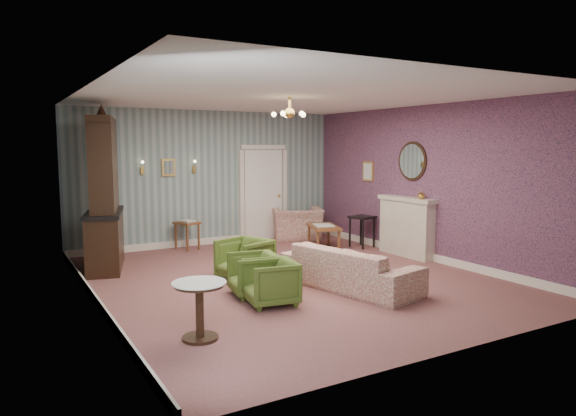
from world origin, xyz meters
TOP-DOWN VIEW (x-y plane):
  - floor at (0.00, 0.00)m, footprint 7.00×7.00m
  - ceiling at (0.00, 0.00)m, footprint 7.00×7.00m
  - wall_back at (0.00, 3.50)m, footprint 6.00×0.00m
  - wall_front at (0.00, -3.50)m, footprint 6.00×0.00m
  - wall_left at (-3.00, 0.00)m, footprint 0.00×7.00m
  - wall_right at (3.00, 0.00)m, footprint 0.00×7.00m
  - wall_right_floral at (2.98, 0.00)m, footprint 0.00×7.00m
  - door at (1.30, 3.46)m, footprint 1.12×0.12m
  - olive_chair_a at (-0.93, -1.09)m, footprint 0.71×0.75m
  - olive_chair_b at (-0.92, -0.57)m, footprint 0.71×0.75m
  - olive_chair_c at (-0.66, 0.29)m, footprint 0.87×0.90m
  - sofa_chintz at (0.49, -0.97)m, footprint 1.13×2.27m
  - wingback_chair at (1.98, 3.09)m, footprint 1.31×1.09m
  - dresser at (-2.44, 2.23)m, footprint 0.99×1.76m
  - fireplace at (2.86, 0.40)m, footprint 0.30×1.40m
  - mantel_vase at (2.84, 0.00)m, footprint 0.15×0.15m
  - oval_mirror at (2.96, 0.40)m, footprint 0.04×0.76m
  - framed_print at (2.97, 1.75)m, footprint 0.04×0.34m
  - coffee_table at (1.86, 1.80)m, footprint 0.84×1.11m
  - side_table_black at (2.65, 1.52)m, footprint 0.53×0.53m
  - pedestal_table at (-2.21, -1.85)m, footprint 0.67×0.67m
  - nesting_table at (-0.64, 3.15)m, footprint 0.52×0.58m
  - gilt_mirror_back at (-0.90, 3.46)m, footprint 0.28×0.06m
  - sconce_left at (-1.45, 3.44)m, footprint 0.16×0.12m
  - sconce_right at (-0.35, 3.44)m, footprint 0.16×0.12m
  - chandelier at (0.00, 0.00)m, footprint 0.56×0.56m
  - burgundy_cushion at (1.93, 2.94)m, footprint 0.41×0.28m

SIDE VIEW (x-z plane):
  - floor at x=0.00m, z-range 0.00..0.00m
  - coffee_table at x=1.86m, z-range 0.00..0.50m
  - nesting_table at x=-0.64m, z-range 0.00..0.63m
  - pedestal_table at x=-2.21m, z-range 0.00..0.66m
  - olive_chair_b at x=-0.92m, z-range 0.00..0.67m
  - side_table_black at x=2.65m, z-range 0.00..0.67m
  - olive_chair_a at x=-0.93m, z-range 0.00..0.67m
  - olive_chair_c at x=-0.66m, z-range 0.00..0.74m
  - sofa_chintz at x=0.49m, z-range 0.00..0.85m
  - burgundy_cushion at x=1.93m, z-range 0.28..0.68m
  - wingback_chair at x=1.98m, z-range 0.00..0.97m
  - fireplace at x=2.86m, z-range 0.00..1.16m
  - door at x=1.30m, z-range 0.00..2.16m
  - mantel_vase at x=2.84m, z-range 1.16..1.31m
  - dresser at x=-2.44m, z-range 0.00..2.79m
  - wall_back at x=0.00m, z-range -1.55..4.45m
  - wall_front at x=0.00m, z-range -1.55..4.45m
  - wall_left at x=-3.00m, z-range -2.05..4.95m
  - wall_right at x=3.00m, z-range -2.05..4.95m
  - wall_right_floral at x=2.98m, z-range -2.05..4.95m
  - framed_print at x=2.97m, z-range 1.39..1.81m
  - gilt_mirror_back at x=-0.90m, z-range 1.52..1.88m
  - sconce_left at x=-1.45m, z-range 1.55..1.85m
  - sconce_right at x=-0.35m, z-range 1.55..1.85m
  - oval_mirror at x=2.96m, z-range 1.43..2.27m
  - chandelier at x=0.00m, z-range 2.45..2.81m
  - ceiling at x=0.00m, z-range 2.90..2.90m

